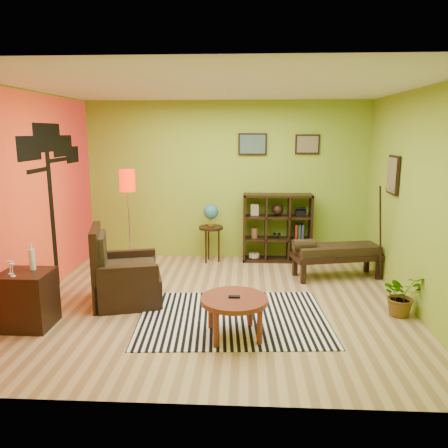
# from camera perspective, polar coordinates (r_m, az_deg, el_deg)

# --- Properties ---
(ground) EXTENTS (5.00, 5.00, 0.00)m
(ground) POSITION_cam_1_polar(r_m,az_deg,el_deg) (5.98, -0.65, -10.25)
(ground) COLOR tan
(ground) RESTS_ON ground
(room_shell) EXTENTS (5.04, 4.54, 2.82)m
(room_shell) POSITION_cam_1_polar(r_m,az_deg,el_deg) (5.58, -1.64, 7.22)
(room_shell) COLOR #8CB230
(room_shell) RESTS_ON ground
(zebra_rug) EXTENTS (2.41, 1.86, 0.01)m
(zebra_rug) POSITION_cam_1_polar(r_m,az_deg,el_deg) (5.52, 1.16, -12.14)
(zebra_rug) COLOR white
(zebra_rug) RESTS_ON ground
(coffee_table) EXTENTS (0.75, 0.75, 0.48)m
(coffee_table) POSITION_cam_1_polar(r_m,az_deg,el_deg) (4.92, 1.34, -10.29)
(coffee_table) COLOR maroon
(coffee_table) RESTS_ON ground
(armchair) EXTENTS (1.05, 1.05, 1.05)m
(armchair) POSITION_cam_1_polar(r_m,az_deg,el_deg) (6.06, -13.06, -7.04)
(armchair) COLOR black
(armchair) RESTS_ON ground
(side_cabinet) EXTENTS (0.57, 0.52, 0.98)m
(side_cabinet) POSITION_cam_1_polar(r_m,az_deg,el_deg) (5.67, -24.31, -8.93)
(side_cabinet) COLOR black
(side_cabinet) RESTS_ON ground
(floor_lamp) EXTENTS (0.25, 0.25, 1.68)m
(floor_lamp) POSITION_cam_1_polar(r_m,az_deg,el_deg) (7.07, -12.47, 4.36)
(floor_lamp) COLOR silver
(floor_lamp) RESTS_ON ground
(globe_table) EXTENTS (0.42, 0.42, 1.03)m
(globe_table) POSITION_cam_1_polar(r_m,az_deg,el_deg) (7.61, -1.72, 0.74)
(globe_table) COLOR black
(globe_table) RESTS_ON ground
(cube_shelf) EXTENTS (1.20, 0.35, 1.20)m
(cube_shelf) POSITION_cam_1_polar(r_m,az_deg,el_deg) (7.76, 7.06, -0.51)
(cube_shelf) COLOR black
(cube_shelf) RESTS_ON ground
(bench) EXTENTS (1.46, 0.78, 0.64)m
(bench) POSITION_cam_1_polar(r_m,az_deg,el_deg) (7.06, 14.26, -3.61)
(bench) COLOR black
(bench) RESTS_ON ground
(potted_plant) EXTENTS (0.61, 0.65, 0.42)m
(potted_plant) POSITION_cam_1_polar(r_m,az_deg,el_deg) (5.96, 22.13, -9.09)
(potted_plant) COLOR #26661E
(potted_plant) RESTS_ON ground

